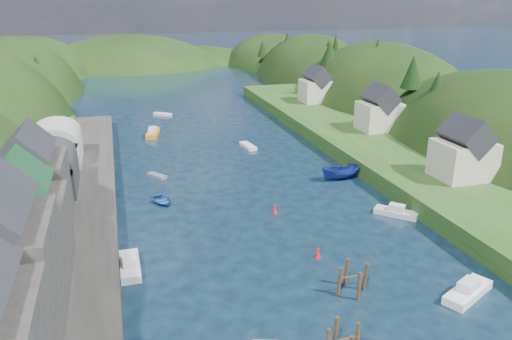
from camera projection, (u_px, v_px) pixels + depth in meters
name	position (u px, v px, depth m)	size (l,w,h in m)	color
ground	(221.00, 152.00, 86.53)	(600.00, 600.00, 0.00)	black
hillside_right	(378.00, 137.00, 123.34)	(36.00, 245.56, 48.00)	black
far_hills	(160.00, 91.00, 202.98)	(103.00, 68.00, 44.00)	black
hill_trees	(206.00, 75.00, 96.99)	(91.43, 147.22, 12.81)	black
quay_left	(59.00, 241.00, 52.73)	(12.00, 110.00, 2.00)	#2D2B28
quayside_buildings	(5.00, 253.00, 37.86)	(8.00, 35.84, 12.90)	#2D2B28
boat_sheds	(51.00, 153.00, 68.06)	(7.00, 21.00, 7.50)	#2D2D30
terrace_right	(380.00, 150.00, 83.54)	(16.00, 120.00, 2.40)	#234719
right_bank_cottages	(374.00, 111.00, 90.35)	(9.00, 59.24, 8.41)	beige
piling_cluster_far	(352.00, 281.00, 45.07)	(3.07, 2.88, 3.36)	#382314
channel_buoy_near	(318.00, 253.00, 51.36)	(0.70, 0.70, 1.10)	red
channel_buoy_far	(275.00, 209.00, 61.94)	(0.70, 0.70, 1.10)	red
moored_boats	(290.00, 208.00, 61.94)	(35.47, 99.96, 2.37)	silver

